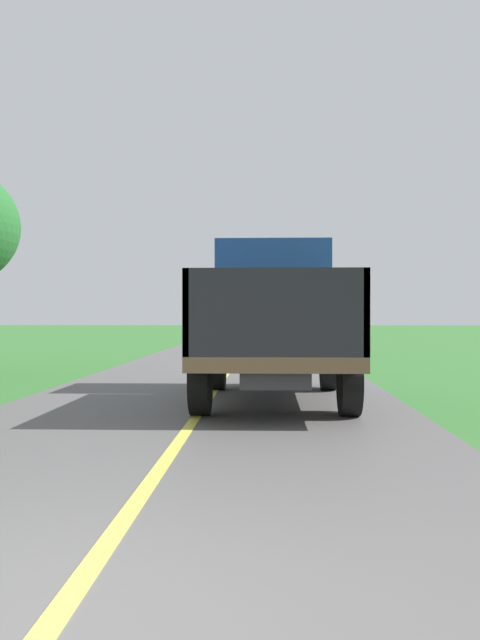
% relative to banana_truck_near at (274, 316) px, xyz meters
% --- Properties ---
extents(road_surface, '(6.40, 120.00, 0.08)m').
position_rel_banana_truck_near_xyz_m(road_surface, '(-1.10, -9.15, -1.44)').
color(road_surface, '#565454').
rests_on(road_surface, ground).
extents(centre_line, '(0.14, 108.00, 0.01)m').
position_rel_banana_truck_near_xyz_m(centre_line, '(-1.10, -9.15, -1.39)').
color(centre_line, '#E0D64C').
rests_on(centre_line, road_surface).
extents(banana_truck_near, '(2.38, 5.82, 2.80)m').
position_rel_banana_truck_near_xyz_m(banana_truck_near, '(0.00, 0.00, 0.00)').
color(banana_truck_near, '#2D2D30').
rests_on(banana_truck_near, road_surface).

